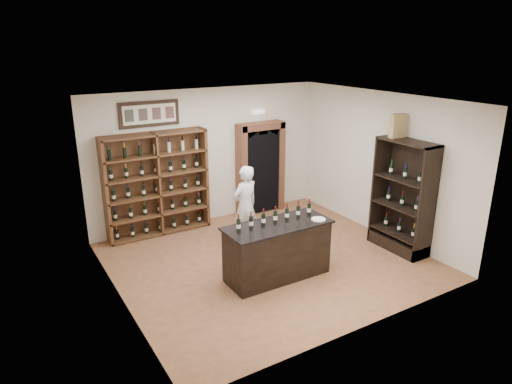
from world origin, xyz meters
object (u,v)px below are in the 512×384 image
Objects in this scene: counter_bottle_0 at (238,225)px; shopkeeper at (245,206)px; wine_shelf at (157,184)px; tasting_counter at (277,251)px; wine_crate at (398,126)px; side_cabinet at (402,213)px.

shopkeeper is at bearing 56.46° from counter_bottle_0.
wine_shelf is at bearing 97.58° from counter_bottle_0.
shopkeeper reaches higher than tasting_counter.
wine_shelf is 4.98m from wine_crate.
wine_crate reaches higher than counter_bottle_0.
side_cabinet is 4.86× the size of wine_crate.
side_cabinet is 3.08m from shopkeeper.
counter_bottle_0 is 0.66× the size of wine_crate.
shopkeeper is at bearing 82.21° from tasting_counter.
tasting_counter is 2.75m from side_cabinet.
wine_crate is at bearing 0.02° from tasting_counter.
wine_shelf is at bearing -61.38° from shopkeeper.
tasting_counter is 6.27× the size of counter_bottle_0.
wine_crate is (2.50, -1.47, 1.60)m from shopkeeper.
counter_bottle_0 reaches higher than tasting_counter.
side_cabinet is at bearing 132.05° from shopkeeper.
wine_crate reaches higher than side_cabinet.
wine_crate is at bearing -1.29° from counter_bottle_0.
tasting_counter is 1.14× the size of shopkeeper.
counter_bottle_0 is (0.38, -2.86, 0.01)m from wine_shelf.
counter_bottle_0 is 1.69m from shopkeeper.
wine_shelf is 1.33× the size of shopkeeper.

